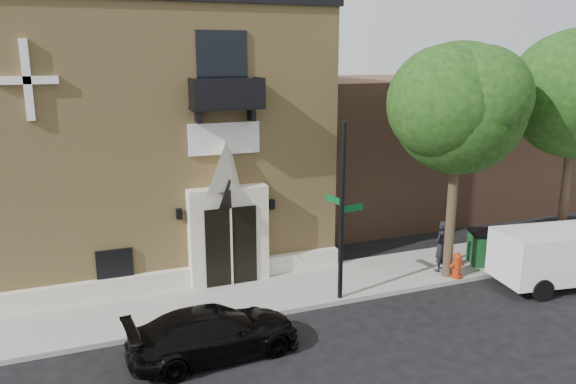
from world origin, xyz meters
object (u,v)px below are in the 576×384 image
street_sign (342,212)px  pedestrian_near (441,246)px  black_sedan (215,333)px  cargo_van (571,254)px  fire_hydrant (457,265)px  dumpster (496,247)px

street_sign → pedestrian_near: (4.23, 0.69, -1.85)m
pedestrian_near → black_sedan: bearing=-12.1°
black_sedan → street_sign: street_sign is taller
cargo_van → fire_hydrant: bearing=162.7°
black_sedan → dumpster: 11.17m
fire_hydrant → dumpster: bearing=15.1°
street_sign → pedestrian_near: street_sign is taller
cargo_van → fire_hydrant: cargo_van is taller
cargo_van → pedestrian_near: (-3.44, 2.32, -0.03)m
cargo_van → fire_hydrant: 3.69m
dumpster → pedestrian_near: size_ratio=1.17×
dumpster → cargo_van: bearing=-40.2°
black_sedan → dumpster: (10.94, 2.24, 0.12)m
black_sedan → street_sign: size_ratio=0.81×
street_sign → fire_hydrant: 4.95m
black_sedan → fire_hydrant: (8.79, 1.67, -0.06)m
pedestrian_near → dumpster: bearing=148.6°
black_sedan → street_sign: 5.25m
cargo_van → street_sign: 8.05m
black_sedan → cargo_van: size_ratio=0.89×
dumpster → street_sign: bearing=-153.4°
cargo_van → black_sedan: bearing=-171.3°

